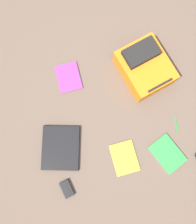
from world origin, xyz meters
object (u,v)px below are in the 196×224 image
object	(u,v)px
book_red	(167,154)
book_manual	(69,77)
laptop	(61,148)
pen_black	(176,124)
power_brick	(67,189)
book_blue	(124,158)
backpack	(144,67)

from	to	relation	value
book_red	book_manual	xyz separation A→B (m)	(0.51, -0.81, -0.00)
laptop	pen_black	xyz separation A→B (m)	(-0.89, 0.12, -0.01)
power_brick	book_red	bearing A→B (deg)	179.36
book_blue	power_brick	bearing A→B (deg)	8.15
book_red	pen_black	bearing A→B (deg)	-129.32
backpack	book_blue	world-z (taller)	backpack
book_manual	pen_black	size ratio (longest dim) A/B	1.64
book_manual	power_brick	xyz separation A→B (m)	(0.27, 0.80, 0.01)
backpack	laptop	distance (m)	0.87
book_red	book_manual	bearing A→B (deg)	-57.59
pen_black	book_manual	bearing A→B (deg)	-43.36
backpack	pen_black	xyz separation A→B (m)	(-0.09, 0.48, -0.09)
backpack	book_red	bearing A→B (deg)	85.31
backpack	power_brick	bearing A→B (deg)	37.99
pen_black	book_red	bearing A→B (deg)	50.68
backpack	book_manual	size ratio (longest dim) A/B	1.86
backpack	book_red	distance (m)	0.67
book_red	power_brick	xyz separation A→B (m)	(0.79, -0.01, 0.00)
book_manual	book_blue	bearing A→B (deg)	105.22
backpack	book_manual	xyz separation A→B (m)	(0.57, -0.14, -0.09)
book_blue	backpack	bearing A→B (deg)	-122.00
power_brick	pen_black	size ratio (longest dim) A/B	0.82
book_manual	pen_black	distance (m)	0.91
book_blue	book_manual	bearing A→B (deg)	-74.78
book_manual	backpack	bearing A→B (deg)	165.99
power_brick	pen_black	bearing A→B (deg)	-169.49
backpack	pen_black	bearing A→B (deg)	101.08
pen_black	book_blue	bearing A→B (deg)	12.88
book_blue	book_manual	xyz separation A→B (m)	(0.20, -0.73, 0.00)
backpack	pen_black	distance (m)	0.50
laptop	book_red	world-z (taller)	laptop
backpack	power_brick	world-z (taller)	backpack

